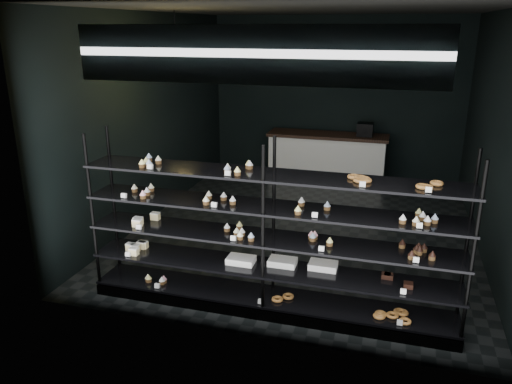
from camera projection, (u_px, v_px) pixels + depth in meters
room at (308, 126)px, 7.28m from camera, size 5.01×6.01×3.20m
display_shelf at (266, 257)px, 5.35m from camera, size 4.00×0.50×1.91m
signage at (250, 55)px, 4.25m from camera, size 3.30×0.05×0.50m
pendant_lamp at (177, 69)px, 6.58m from camera, size 0.30×0.30×0.88m
service_counter at (327, 157)px, 9.91m from camera, size 2.34×0.65×1.23m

